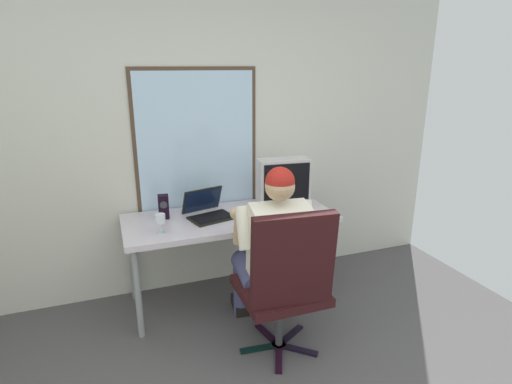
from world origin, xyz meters
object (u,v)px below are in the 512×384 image
at_px(desk, 230,223).
at_px(laptop, 207,209).
at_px(crt_monitor, 283,181).
at_px(desk_speaker, 164,207).
at_px(office_chair, 286,279).
at_px(person_seated, 273,250).
at_px(wine_glass, 160,220).

bearing_deg(desk, laptop, 162.63).
distance_m(desk, crt_monitor, 0.55).
height_order(laptop, desk_speaker, laptop).
relative_size(office_chair, person_seated, 0.84).
bearing_deg(laptop, desk, -17.37).
bearing_deg(office_chair, laptop, 107.52).
relative_size(desk, wine_glass, 11.48).
height_order(crt_monitor, laptop, crt_monitor).
xyz_separation_m(desk, desk_speaker, (-0.50, 0.13, 0.16)).
height_order(office_chair, person_seated, person_seated).
distance_m(office_chair, crt_monitor, 1.00).
height_order(office_chair, crt_monitor, crt_monitor).
bearing_deg(wine_glass, laptop, 29.46).
relative_size(person_seated, crt_monitor, 2.96).
distance_m(desk, office_chair, 0.85).
bearing_deg(wine_glass, desk_speaker, 77.73).
distance_m(desk, person_seated, 0.58).
distance_m(desk, desk_speaker, 0.53).
relative_size(desk, laptop, 4.17).
distance_m(crt_monitor, wine_glass, 1.05).
bearing_deg(desk, office_chair, -82.28).
relative_size(office_chair, desk_speaker, 5.70).
bearing_deg(office_chair, desk, 97.72).
relative_size(person_seated, desk_speaker, 6.81).
xyz_separation_m(office_chair, laptop, (-0.28, 0.89, 0.20)).
xyz_separation_m(person_seated, desk_speaker, (-0.63, 0.70, 0.16)).
relative_size(desk, desk_speaker, 8.77).
height_order(office_chair, wine_glass, office_chair).
bearing_deg(wine_glass, crt_monitor, 10.36).
distance_m(desk, wine_glass, 0.61).
xyz_separation_m(office_chair, wine_glass, (-0.67, 0.67, 0.24)).
height_order(office_chair, laptop, office_chair).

